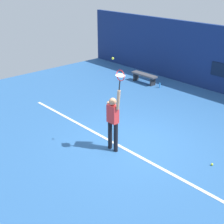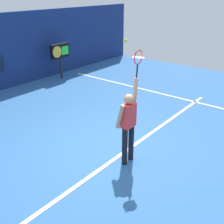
# 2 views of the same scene
# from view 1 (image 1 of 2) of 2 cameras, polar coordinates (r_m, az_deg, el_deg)

# --- Properties ---
(ground_plane) EXTENTS (18.00, 18.00, 0.00)m
(ground_plane) POSITION_cam_1_polar(r_m,az_deg,el_deg) (10.18, 3.27, -5.71)
(ground_plane) COLOR #2D609E
(court_baseline) EXTENTS (10.00, 0.10, 0.01)m
(court_baseline) POSITION_cam_1_polar(r_m,az_deg,el_deg) (9.97, 1.88, -6.34)
(court_baseline) COLOR white
(court_baseline) RESTS_ON ground_plane
(tennis_player) EXTENTS (0.55, 0.31, 1.99)m
(tennis_player) POSITION_cam_1_polar(r_m,az_deg,el_deg) (9.41, 0.17, -1.34)
(tennis_player) COLOR black
(tennis_player) RESTS_ON ground_plane
(tennis_racket) EXTENTS (0.34, 0.27, 0.62)m
(tennis_racket) POSITION_cam_1_polar(r_m,az_deg,el_deg) (8.70, 1.48, 6.31)
(tennis_racket) COLOR black
(tennis_ball) EXTENTS (0.07, 0.07, 0.07)m
(tennis_ball) POSITION_cam_1_polar(r_m,az_deg,el_deg) (8.88, 0.14, 9.51)
(tennis_ball) COLOR #CCE033
(court_bench) EXTENTS (1.40, 0.36, 0.45)m
(court_bench) POSITION_cam_1_polar(r_m,az_deg,el_deg) (15.66, 5.75, 6.37)
(court_bench) COLOR #4C4C51
(court_bench) RESTS_ON ground_plane
(water_bottle) EXTENTS (0.07, 0.07, 0.24)m
(water_bottle) POSITION_cam_1_polar(r_m,az_deg,el_deg) (15.12, 8.49, 4.71)
(water_bottle) COLOR #338CD8
(water_bottle) RESTS_ON ground_plane
(spare_ball) EXTENTS (0.07, 0.07, 0.07)m
(spare_ball) POSITION_cam_1_polar(r_m,az_deg,el_deg) (9.54, 17.36, -8.88)
(spare_ball) COLOR #CCE033
(spare_ball) RESTS_ON ground_plane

